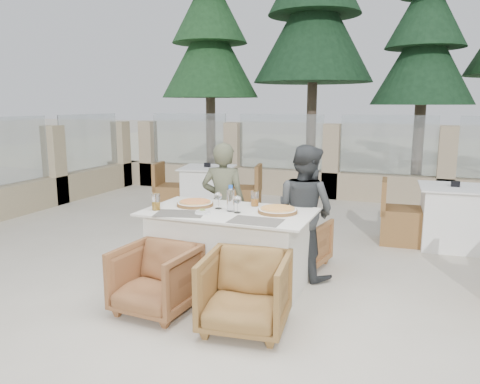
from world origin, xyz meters
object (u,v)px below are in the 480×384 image
(diner_left, at_px, (223,204))
(olive_dish, at_px, (202,211))
(beer_glass_left, at_px, (156,202))
(bg_table_b, at_px, (452,217))
(water_bottle, at_px, (231,198))
(bg_table_a, at_px, (208,191))
(dining_table, at_px, (229,250))
(armchair_far_left, at_px, (230,235))
(diner_right, at_px, (305,211))
(pizza_left, at_px, (195,203))
(armchair_near_right, at_px, (245,292))
(pizza_right, at_px, (278,210))
(beer_glass_right, at_px, (255,199))
(wine_glass_centre, at_px, (218,199))
(armchair_far_right, at_px, (300,242))
(wine_glass_near, at_px, (237,203))
(armchair_near_left, at_px, (156,279))

(diner_left, bearing_deg, olive_dish, 92.15)
(beer_glass_left, bearing_deg, bg_table_b, 41.37)
(water_bottle, xyz_separation_m, bg_table_a, (-1.53, 2.76, -0.51))
(dining_table, distance_m, armchair_far_left, 0.79)
(armchair_far_left, height_order, diner_right, diner_right)
(diner_right, bearing_deg, pizza_left, 50.92)
(olive_dish, height_order, armchair_near_right, olive_dish)
(pizza_left, xyz_separation_m, beer_glass_left, (-0.26, -0.31, 0.05))
(diner_left, relative_size, diner_right, 0.99)
(dining_table, relative_size, pizza_right, 4.31)
(pizza_left, xyz_separation_m, beer_glass_right, (0.56, 0.20, 0.05))
(beer_glass_left, bearing_deg, wine_glass_centre, 26.17)
(olive_dish, bearing_deg, armchair_far_left, 96.15)
(armchair_far_right, bearing_deg, bg_table_a, -33.00)
(armchair_far_right, bearing_deg, diner_left, 26.09)
(dining_table, relative_size, wine_glass_near, 8.70)
(armchair_near_right, distance_m, diner_right, 1.40)
(armchair_far_left, relative_size, armchair_near_right, 1.00)
(wine_glass_centre, relative_size, armchair_near_left, 0.29)
(armchair_far_left, relative_size, diner_right, 0.49)
(pizza_left, bearing_deg, olive_dish, -52.53)
(wine_glass_near, height_order, olive_dish, wine_glass_near)
(beer_glass_right, distance_m, armchair_near_left, 1.27)
(wine_glass_centre, xyz_separation_m, bg_table_a, (-1.38, 2.72, -0.48))
(water_bottle, bearing_deg, wine_glass_centre, 161.96)
(beer_glass_right, bearing_deg, dining_table, -119.07)
(pizza_left, bearing_deg, wine_glass_centre, -8.74)
(pizza_left, xyz_separation_m, water_bottle, (0.42, -0.09, 0.10))
(armchair_far_left, xyz_separation_m, armchair_far_right, (0.78, 0.13, -0.04))
(olive_dish, bearing_deg, diner_right, 45.28)
(pizza_left, bearing_deg, water_bottle, -12.11)
(armchair_far_right, height_order, diner_left, diner_left)
(armchair_far_left, relative_size, armchair_far_right, 1.16)
(pizza_right, distance_m, bg_table_a, 3.34)
(pizza_right, height_order, wine_glass_near, wine_glass_near)
(wine_glass_near, xyz_separation_m, armchair_far_left, (-0.39, 0.78, -0.55))
(dining_table, xyz_separation_m, bg_table_a, (-1.51, 2.76, 0.00))
(wine_glass_near, bearing_deg, wine_glass_centre, 158.25)
(armchair_far_left, bearing_deg, diner_right, 154.58)
(wine_glass_centre, height_order, armchair_far_left, wine_glass_centre)
(pizza_left, distance_m, armchair_near_left, 0.95)
(pizza_right, bearing_deg, wine_glass_near, -158.04)
(pizza_left, bearing_deg, wine_glass_near, -14.96)
(diner_right, distance_m, bg_table_a, 3.04)
(beer_glass_left, distance_m, armchair_near_right, 1.35)
(dining_table, height_order, armchair_far_right, dining_table)
(diner_left, bearing_deg, pizza_right, 137.92)
(olive_dish, relative_size, armchair_far_left, 0.16)
(armchair_far_right, bearing_deg, bg_table_b, -129.29)
(pizza_left, height_order, bg_table_a, pizza_left)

